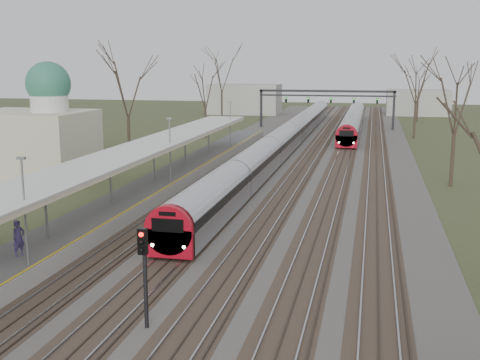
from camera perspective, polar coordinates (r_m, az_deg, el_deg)
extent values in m
cube|color=#474442|center=(65.78, 5.82, 2.14)|extent=(24.00, 160.00, 0.10)
cube|color=#4C3828|center=(66.72, 0.69, 2.35)|extent=(2.60, 160.00, 0.06)
cube|color=gray|center=(66.86, 0.09, 2.43)|extent=(0.07, 160.00, 0.12)
cube|color=gray|center=(66.57, 1.30, 2.39)|extent=(0.07, 160.00, 0.12)
cube|color=#4C3828|center=(66.10, 3.67, 2.25)|extent=(2.60, 160.00, 0.06)
cube|color=gray|center=(66.21, 3.05, 2.33)|extent=(0.07, 160.00, 0.12)
cube|color=gray|center=(65.99, 4.28, 2.29)|extent=(0.07, 160.00, 0.12)
cube|color=#4C3828|center=(65.67, 6.69, 2.14)|extent=(2.60, 160.00, 0.06)
cube|color=gray|center=(65.73, 6.07, 2.22)|extent=(0.07, 160.00, 0.12)
cube|color=gray|center=(65.59, 7.31, 2.18)|extent=(0.07, 160.00, 0.12)
cube|color=#4C3828|center=(65.42, 9.74, 2.02)|extent=(2.60, 160.00, 0.06)
cube|color=gray|center=(65.44, 9.11, 2.11)|extent=(0.07, 160.00, 0.12)
cube|color=gray|center=(65.38, 10.37, 2.06)|extent=(0.07, 160.00, 0.12)
cube|color=#4C3828|center=(65.35, 12.80, 1.90)|extent=(2.60, 160.00, 0.06)
cube|color=gray|center=(65.34, 12.18, 1.98)|extent=(0.07, 160.00, 0.12)
cube|color=gray|center=(65.35, 13.44, 1.93)|extent=(0.07, 160.00, 0.12)
cube|color=#9E9B93|center=(50.80, -6.73, 0.01)|extent=(3.50, 69.00, 1.00)
cylinder|color=slate|center=(33.03, -17.94, -2.89)|extent=(0.14, 0.14, 3.00)
cylinder|color=slate|center=(39.95, -12.18, -0.25)|extent=(0.14, 0.14, 3.00)
cylinder|color=slate|center=(47.22, -8.17, 1.60)|extent=(0.14, 0.14, 3.00)
cylinder|color=slate|center=(54.69, -5.23, 2.94)|extent=(0.14, 0.14, 3.00)
cylinder|color=slate|center=(62.29, -3.00, 3.96)|extent=(0.14, 0.14, 3.00)
cube|color=silver|center=(46.06, -8.66, 3.30)|extent=(4.10, 50.00, 0.12)
cube|color=beige|center=(46.09, -8.65, 3.09)|extent=(4.10, 50.00, 0.25)
cube|color=beige|center=(56.41, -19.16, 3.14)|extent=(10.00, 8.00, 6.00)
cylinder|color=silver|center=(55.01, -17.65, 7.44)|extent=(3.20, 3.20, 2.50)
sphere|color=#286654|center=(54.95, -17.72, 8.69)|extent=(3.80, 3.80, 3.80)
cube|color=black|center=(96.44, 2.02, 6.76)|extent=(0.35, 0.35, 6.00)
cube|color=black|center=(94.89, 14.36, 6.36)|extent=(0.35, 0.35, 6.00)
cube|color=black|center=(94.94, 8.19, 8.34)|extent=(21.00, 0.35, 0.35)
cube|color=black|center=(94.98, 8.18, 7.92)|extent=(21.00, 0.25, 0.25)
cube|color=black|center=(95.50, 4.39, 7.60)|extent=(0.32, 0.22, 0.85)
sphere|color=#0CFF19|center=(95.34, 4.38, 7.74)|extent=(0.16, 0.16, 0.16)
cube|color=black|center=(95.07, 6.49, 7.54)|extent=(0.32, 0.22, 0.85)
sphere|color=#0CFF19|center=(94.91, 6.49, 7.69)|extent=(0.16, 0.16, 0.16)
cube|color=black|center=(94.76, 8.61, 7.48)|extent=(0.32, 0.22, 0.85)
sphere|color=#0CFF19|center=(94.61, 8.61, 7.62)|extent=(0.16, 0.16, 0.16)
cube|color=black|center=(94.59, 10.75, 7.40)|extent=(0.32, 0.22, 0.85)
sphere|color=#0CFF19|center=(94.44, 10.75, 7.55)|extent=(0.16, 0.16, 0.16)
cube|color=black|center=(94.55, 12.88, 7.32)|extent=(0.32, 0.22, 0.85)
sphere|color=#0CFF19|center=(94.39, 12.89, 7.47)|extent=(0.16, 0.16, 0.16)
cylinder|color=#2D231C|center=(63.02, -10.49, 3.85)|extent=(0.30, 0.30, 4.95)
cylinder|color=#2D231C|center=(52.58, 19.48, 1.76)|extent=(0.30, 0.30, 4.50)
cube|color=#B8BBC3|center=(74.34, 4.69, 3.99)|extent=(2.55, 90.00, 1.60)
cylinder|color=#B8BBC3|center=(74.27, 4.70, 4.49)|extent=(2.60, 89.70, 2.60)
cube|color=black|center=(74.25, 4.70, 4.57)|extent=(2.62, 89.40, 0.55)
cube|color=#A20918|center=(31.27, -6.69, -5.95)|extent=(2.55, 0.50, 1.50)
cylinder|color=#A20918|center=(31.12, -6.69, -4.69)|extent=(2.60, 0.60, 2.60)
cube|color=black|center=(30.79, -6.87, -4.28)|extent=(1.70, 0.12, 0.70)
sphere|color=white|center=(31.40, -8.28, -6.11)|extent=(0.22, 0.22, 0.22)
sphere|color=white|center=(30.85, -5.31, -6.34)|extent=(0.22, 0.22, 0.22)
cube|color=black|center=(74.46, 4.68, 3.29)|extent=(1.80, 89.00, 0.35)
cube|color=#B8BBC3|center=(94.43, 10.66, 5.33)|extent=(2.55, 45.00, 1.60)
cylinder|color=#B8BBC3|center=(94.38, 10.68, 5.72)|extent=(2.60, 44.70, 2.60)
cube|color=black|center=(94.37, 10.68, 5.78)|extent=(2.62, 44.40, 0.55)
cube|color=#A20918|center=(72.19, 10.04, 3.61)|extent=(2.55, 0.50, 1.50)
cylinder|color=#A20918|center=(72.15, 10.06, 4.17)|extent=(2.60, 0.60, 2.60)
cube|color=black|center=(71.85, 10.06, 4.38)|extent=(1.70, 0.12, 0.70)
sphere|color=white|center=(72.04, 9.36, 3.54)|extent=(0.22, 0.22, 0.22)
sphere|color=white|center=(71.97, 10.71, 3.49)|extent=(0.22, 0.22, 0.22)
cube|color=black|center=(94.53, 10.64, 4.77)|extent=(1.80, 44.00, 0.35)
imported|color=#3B3161|center=(30.74, -20.25, -5.21)|extent=(0.64, 0.77, 1.80)
cylinder|color=black|center=(23.45, -8.96, -9.41)|extent=(0.16, 0.16, 4.00)
cube|color=black|center=(22.81, -9.22, -5.77)|extent=(0.35, 0.22, 1.00)
sphere|color=#FF0C05|center=(22.61, -9.36, -5.13)|extent=(0.18, 0.18, 0.18)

